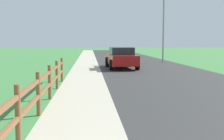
% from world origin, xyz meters
% --- Properties ---
extents(ground_plane, '(120.00, 120.00, 0.00)m').
position_xyz_m(ground_plane, '(0.00, 25.00, 0.00)').
color(ground_plane, '#407D40').
extents(road_asphalt, '(7.00, 66.00, 0.01)m').
position_xyz_m(road_asphalt, '(3.50, 27.00, 0.00)').
color(road_asphalt, '#323232').
rests_on(road_asphalt, ground).
extents(curb_concrete, '(6.00, 66.00, 0.01)m').
position_xyz_m(curb_concrete, '(-3.00, 27.00, 0.00)').
color(curb_concrete, '#B8B09A').
rests_on(curb_concrete, ground).
extents(grass_verge, '(5.00, 66.00, 0.00)m').
position_xyz_m(grass_verge, '(-4.50, 27.00, 0.01)').
color(grass_verge, '#407D40').
rests_on(grass_verge, ground).
extents(rail_fence, '(0.11, 12.50, 1.13)m').
position_xyz_m(rail_fence, '(-2.05, 6.31, 0.66)').
color(rail_fence, brown).
rests_on(rail_fence, ground).
extents(parked_suv_red, '(2.11, 4.47, 1.49)m').
position_xyz_m(parked_suv_red, '(1.52, 18.87, 0.75)').
color(parked_suv_red, maroon).
rests_on(parked_suv_red, ground).
extents(street_lamp, '(1.17, 0.20, 6.38)m').
position_xyz_m(street_lamp, '(6.04, 24.10, 3.79)').
color(street_lamp, gray).
rests_on(street_lamp, ground).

